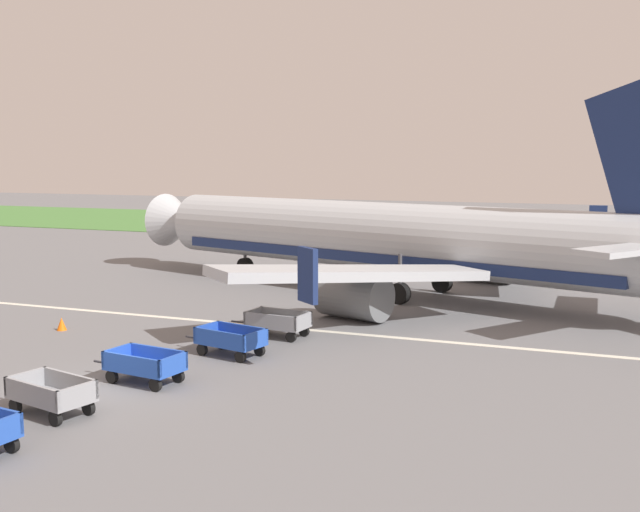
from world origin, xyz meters
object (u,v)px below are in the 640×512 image
Objects in this scene: baggage_cart_far_end at (278,323)px; baggage_cart_second_in_row at (51,394)px; airplane at (399,239)px; traffic_cone_near_plane at (62,324)px; baggage_cart_third_in_row at (144,365)px; baggage_cart_fourth_in_row at (230,340)px.

baggage_cart_second_in_row is at bearing -100.82° from baggage_cart_far_end.
airplane is 10.23× the size of baggage_cart_far_end.
baggage_cart_second_in_row is 6.52× the size of traffic_cone_near_plane.
baggage_cart_second_in_row and baggage_cart_third_in_row have the same top height.
airplane is 19.40m from baggage_cart_third_in_row.
traffic_cone_near_plane is at bearing 172.67° from baggage_cart_fourth_in_row.
baggage_cart_third_in_row is (0.74, 3.62, 0.00)m from baggage_cart_second_in_row.
airplane is 15.18m from baggage_cart_fourth_in_row.
baggage_cart_fourth_in_row is 1.01× the size of baggage_cart_far_end.
baggage_cart_third_in_row is at bearing -100.35° from airplane.
baggage_cart_third_in_row is at bearing -100.50° from baggage_cart_far_end.
baggage_cart_far_end is (1.40, 7.56, 0.00)m from baggage_cart_third_in_row.
baggage_cart_far_end is 6.48× the size of traffic_cone_near_plane.
baggage_cart_far_end is (0.40, 3.42, 0.00)m from baggage_cart_fourth_in_row.
traffic_cone_near_plane is (-8.83, 1.14, -0.32)m from baggage_cart_fourth_in_row.
baggage_cart_far_end is at bearing 13.87° from traffic_cone_near_plane.
baggage_cart_second_in_row is at bearing -100.54° from airplane.
baggage_cart_fourth_in_row is 3.44m from baggage_cart_far_end.
baggage_cart_fourth_in_row is 6.52× the size of traffic_cone_near_plane.
baggage_cart_second_in_row and baggage_cart_fourth_in_row have the same top height.
baggage_cart_third_in_row is at bearing -103.57° from baggage_cart_fourth_in_row.
baggage_cart_far_end is 9.51m from traffic_cone_near_plane.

